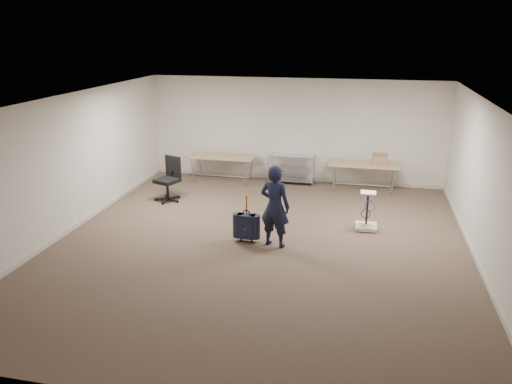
# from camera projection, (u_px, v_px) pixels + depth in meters

# --- Properties ---
(ground) EXTENTS (9.00, 9.00, 0.00)m
(ground) POSITION_uv_depth(u_px,v_px,m) (260.00, 245.00, 9.78)
(ground) COLOR #46362A
(ground) RESTS_ON ground
(room_shell) EXTENTS (8.00, 9.00, 9.00)m
(room_shell) POSITION_uv_depth(u_px,v_px,m) (273.00, 217.00, 11.04)
(room_shell) COLOR beige
(room_shell) RESTS_ON ground
(folding_table_left) EXTENTS (1.80, 0.75, 0.73)m
(folding_table_left) POSITION_uv_depth(u_px,v_px,m) (222.00, 158.00, 13.62)
(folding_table_left) COLOR #937E5A
(folding_table_left) RESTS_ON ground
(folding_table_right) EXTENTS (1.80, 0.75, 0.73)m
(folding_table_right) POSITION_uv_depth(u_px,v_px,m) (364.00, 165.00, 12.84)
(folding_table_right) COLOR #937E5A
(folding_table_right) RESTS_ON ground
(wire_shelf) EXTENTS (1.22, 0.47, 0.80)m
(wire_shelf) POSITION_uv_depth(u_px,v_px,m) (292.00, 168.00, 13.54)
(wire_shelf) COLOR silver
(wire_shelf) RESTS_ON ground
(person) EXTENTS (0.66, 0.51, 1.62)m
(person) POSITION_uv_depth(u_px,v_px,m) (275.00, 206.00, 9.49)
(person) COLOR black
(person) RESTS_ON ground
(suitcase) EXTENTS (0.36, 0.21, 0.96)m
(suitcase) POSITION_uv_depth(u_px,v_px,m) (246.00, 226.00, 9.81)
(suitcase) COLOR black
(suitcase) RESTS_ON ground
(office_chair) EXTENTS (0.65, 0.66, 1.08)m
(office_chair) POSITION_uv_depth(u_px,v_px,m) (169.00, 187.00, 12.22)
(office_chair) COLOR black
(office_chair) RESTS_ON ground
(equipment_cart) EXTENTS (0.45, 0.45, 0.82)m
(equipment_cart) POSITION_uv_depth(u_px,v_px,m) (366.00, 219.00, 10.47)
(equipment_cart) COLOR #EDE5CB
(equipment_cart) RESTS_ON ground
(cardboard_box) EXTENTS (0.38, 0.29, 0.28)m
(cardboard_box) POSITION_uv_depth(u_px,v_px,m) (380.00, 159.00, 12.67)
(cardboard_box) COLOR olive
(cardboard_box) RESTS_ON folding_table_right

